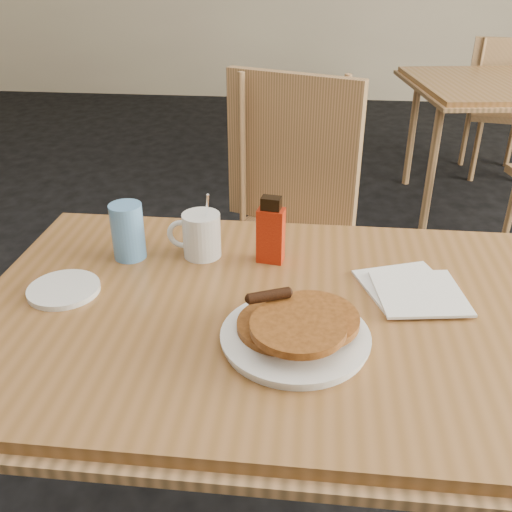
{
  "coord_description": "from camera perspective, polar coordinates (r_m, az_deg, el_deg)",
  "views": [
    {
      "loc": [
        0.1,
        -0.94,
        1.39
      ],
      "look_at": [
        0.0,
        0.03,
        0.86
      ],
      "focal_mm": 40.0,
      "sensor_mm": 36.0,
      "label": 1
    }
  ],
  "objects": [
    {
      "name": "main_table",
      "position": [
        1.18,
        1.13,
        -6.77
      ],
      "size": [
        1.23,
        0.84,
        0.75
      ],
      "rotation": [
        0.0,
        0.0,
        -0.0
      ],
      "color": "brown",
      "rests_on": "floor"
    },
    {
      "name": "chair_main_far",
      "position": [
        1.9,
        3.31,
        4.74
      ],
      "size": [
        0.61,
        0.62,
        1.04
      ],
      "rotation": [
        0.0,
        0.0,
        -0.37
      ],
      "color": "tan",
      "rests_on": "floor"
    },
    {
      "name": "chair_neighbor_far",
      "position": [
        4.25,
        23.23,
        14.55
      ],
      "size": [
        0.45,
        0.46,
        0.86
      ],
      "rotation": [
        0.0,
        0.0,
        -0.18
      ],
      "color": "tan",
      "rests_on": "floor"
    },
    {
      "name": "pancake_plate",
      "position": [
        1.05,
        4.02,
        -7.47
      ],
      "size": [
        0.28,
        0.28,
        0.08
      ],
      "rotation": [
        0.0,
        0.0,
        -0.03
      ],
      "color": "white",
      "rests_on": "main_table"
    },
    {
      "name": "coffee_mug",
      "position": [
        1.32,
        -5.58,
        2.18
      ],
      "size": [
        0.13,
        0.09,
        0.16
      ],
      "rotation": [
        0.0,
        0.0,
        -0.1
      ],
      "color": "white",
      "rests_on": "main_table"
    },
    {
      "name": "syrup_bottle",
      "position": [
        1.29,
        1.49,
        2.41
      ],
      "size": [
        0.06,
        0.05,
        0.16
      ],
      "rotation": [
        0.0,
        0.0,
        -0.15
      ],
      "color": "maroon",
      "rests_on": "main_table"
    },
    {
      "name": "napkin_stack",
      "position": [
        1.24,
        15.4,
        -3.28
      ],
      "size": [
        0.23,
        0.25,
        0.01
      ],
      "rotation": [
        0.0,
        0.0,
        0.35
      ],
      "color": "white",
      "rests_on": "main_table"
    },
    {
      "name": "blue_tumbler",
      "position": [
        1.34,
        -12.69,
        2.42
      ],
      "size": [
        0.1,
        0.1,
        0.13
      ],
      "primitive_type": "cylinder",
      "rotation": [
        0.0,
        0.0,
        0.37
      ],
      "color": "#5791CE",
      "rests_on": "main_table"
    },
    {
      "name": "side_saucer",
      "position": [
        1.27,
        -18.66,
        -3.18
      ],
      "size": [
        0.18,
        0.18,
        0.01
      ],
      "primitive_type": "cylinder",
      "rotation": [
        0.0,
        0.0,
        0.24
      ],
      "color": "white",
      "rests_on": "main_table"
    }
  ]
}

